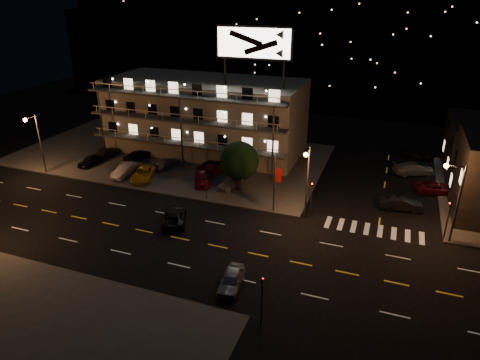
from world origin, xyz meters
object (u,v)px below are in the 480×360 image
(lot_car_4, at_px, (230,183))
(side_car_0, at_px, (402,204))
(lot_car_7, at_px, (167,163))
(lot_car_2, at_px, (143,174))
(tree, at_px, (239,162))
(road_car_west, at_px, (174,217))
(road_car_east, at_px, (231,280))

(lot_car_4, distance_m, side_car_0, 19.62)
(lot_car_4, relative_size, lot_car_7, 0.93)
(lot_car_2, distance_m, lot_car_4, 11.34)
(tree, xyz_separation_m, road_car_west, (-3.54, -9.69, -3.02))
(tree, relative_size, road_car_east, 1.44)
(lot_car_7, distance_m, road_car_east, 27.00)
(lot_car_4, bearing_deg, side_car_0, 17.73)
(lot_car_2, xyz_separation_m, side_car_0, (30.83, 2.78, -0.11))
(lot_car_4, bearing_deg, lot_car_7, 176.43)
(lot_car_4, relative_size, road_car_west, 0.80)
(tree, height_order, road_car_east, tree)
(lot_car_7, height_order, road_car_east, road_car_east)
(road_car_east, bearing_deg, lot_car_4, 104.77)
(lot_car_2, distance_m, road_car_west, 12.20)
(lot_car_7, bearing_deg, lot_car_4, -177.21)
(road_car_east, bearing_deg, tree, 101.39)
(tree, bearing_deg, lot_car_7, 164.52)
(lot_car_2, height_order, lot_car_4, lot_car_2)
(road_car_west, bearing_deg, side_car_0, -177.22)
(road_car_east, bearing_deg, lot_car_7, 123.15)
(lot_car_4, bearing_deg, lot_car_2, -159.68)
(tree, xyz_separation_m, road_car_east, (5.80, -17.41, -3.00))
(tree, bearing_deg, road_car_east, -71.57)
(tree, relative_size, side_car_0, 1.32)
(tree, height_order, lot_car_2, tree)
(lot_car_7, height_order, side_car_0, side_car_0)
(tree, distance_m, road_car_west, 10.75)
(road_car_east, distance_m, road_car_west, 12.11)
(tree, relative_size, road_car_west, 1.21)
(lot_car_7, height_order, road_car_west, lot_car_7)
(lot_car_2, distance_m, road_car_east, 24.30)
(lot_car_2, relative_size, lot_car_4, 1.29)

